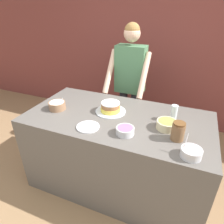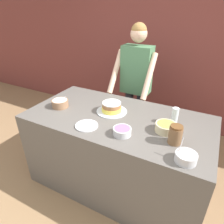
% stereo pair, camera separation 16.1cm
% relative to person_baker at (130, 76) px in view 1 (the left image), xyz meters
% --- Properties ---
extents(ground_plane, '(14.00, 14.00, 0.00)m').
position_rel_person_baker_xyz_m(ground_plane, '(0.15, -1.33, -1.05)').
color(ground_plane, '#93704C').
extents(wall_back, '(10.00, 0.05, 2.60)m').
position_rel_person_baker_xyz_m(wall_back, '(0.15, 0.83, 0.25)').
color(wall_back, brown).
rests_on(wall_back, ground_plane).
extents(counter, '(1.88, 0.97, 0.90)m').
position_rel_person_baker_xyz_m(counter, '(0.15, -0.85, -0.60)').
color(counter, '#5B5651').
rests_on(counter, ground_plane).
extents(person_baker, '(0.53, 0.48, 1.73)m').
position_rel_person_baker_xyz_m(person_baker, '(0.00, 0.00, 0.00)').
color(person_baker, '#2D2D38').
rests_on(person_baker, ground_plane).
extents(cake, '(0.32, 0.32, 0.11)m').
position_rel_person_baker_xyz_m(cake, '(0.04, -0.78, -0.10)').
color(cake, silver).
rests_on(cake, counter).
extents(frosting_bowl_purple, '(0.16, 0.16, 0.07)m').
position_rel_person_baker_xyz_m(frosting_bowl_purple, '(0.32, -1.11, -0.11)').
color(frosting_bowl_purple, silver).
rests_on(frosting_bowl_purple, counter).
extents(frosting_bowl_olive, '(0.19, 0.19, 0.08)m').
position_rel_person_baker_xyz_m(frosting_bowl_olive, '(0.64, -0.89, -0.10)').
color(frosting_bowl_olive, beige).
rests_on(frosting_bowl_olive, counter).
extents(frosting_bowl_pink, '(0.16, 0.16, 0.17)m').
position_rel_person_baker_xyz_m(frosting_bowl_pink, '(0.87, -1.21, -0.11)').
color(frosting_bowl_pink, silver).
rests_on(frosting_bowl_pink, counter).
extents(frosting_bowl_white, '(0.18, 0.18, 0.13)m').
position_rel_person_baker_xyz_m(frosting_bowl_white, '(-0.52, -0.95, -0.10)').
color(frosting_bowl_white, '#936B4C').
rests_on(frosting_bowl_white, counter).
extents(drinking_glass, '(0.06, 0.06, 0.16)m').
position_rel_person_baker_xyz_m(drinking_glass, '(0.68, -0.71, -0.07)').
color(drinking_glass, silver).
rests_on(drinking_glass, counter).
extents(ceramic_plate, '(0.22, 0.22, 0.01)m').
position_rel_person_baker_xyz_m(ceramic_plate, '(-0.03, -1.15, -0.14)').
color(ceramic_plate, silver).
rests_on(ceramic_plate, counter).
extents(stoneware_jar, '(0.11, 0.11, 0.16)m').
position_rel_person_baker_xyz_m(stoneware_jar, '(0.75, -1.02, -0.07)').
color(stoneware_jar, brown).
rests_on(stoneware_jar, counter).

